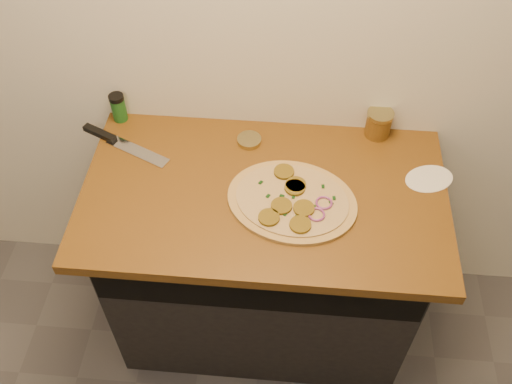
# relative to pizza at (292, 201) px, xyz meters

# --- Properties ---
(cabinet) EXTENTS (1.10, 0.60, 0.86)m
(cabinet) POSITION_rel_pizza_xyz_m (-0.09, 0.07, -0.48)
(cabinet) COLOR black
(cabinet) RESTS_ON ground
(countertop) EXTENTS (1.20, 0.70, 0.04)m
(countertop) POSITION_rel_pizza_xyz_m (-0.09, 0.04, -0.03)
(countertop) COLOR brown
(countertop) RESTS_ON cabinet
(pizza) EXTENTS (0.50, 0.50, 0.03)m
(pizza) POSITION_rel_pizza_xyz_m (0.00, 0.00, 0.00)
(pizza) COLOR tan
(pizza) RESTS_ON countertop
(chefs_knife) EXTENTS (0.34, 0.18, 0.02)m
(chefs_knife) POSITION_rel_pizza_xyz_m (-0.63, 0.22, -0.00)
(chefs_knife) COLOR #B7BAC1
(chefs_knife) RESTS_ON countertop
(mason_jar_lid) EXTENTS (0.10, 0.10, 0.02)m
(mason_jar_lid) POSITION_rel_pizza_xyz_m (-0.16, 0.26, -0.00)
(mason_jar_lid) COLOR tan
(mason_jar_lid) RESTS_ON countertop
(salsa_jar) EXTENTS (0.09, 0.09, 0.10)m
(salsa_jar) POSITION_rel_pizza_xyz_m (0.29, 0.34, 0.04)
(salsa_jar) COLOR #9B140F
(salsa_jar) RESTS_ON countertop
(spice_shaker) EXTENTS (0.05, 0.05, 0.11)m
(spice_shaker) POSITION_rel_pizza_xyz_m (-0.64, 0.34, 0.04)
(spice_shaker) COLOR #1B581D
(spice_shaker) RESTS_ON countertop
(flour_spill) EXTENTS (0.22, 0.22, 0.00)m
(flour_spill) POSITION_rel_pizza_xyz_m (0.45, 0.14, -0.01)
(flour_spill) COLOR silver
(flour_spill) RESTS_ON countertop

